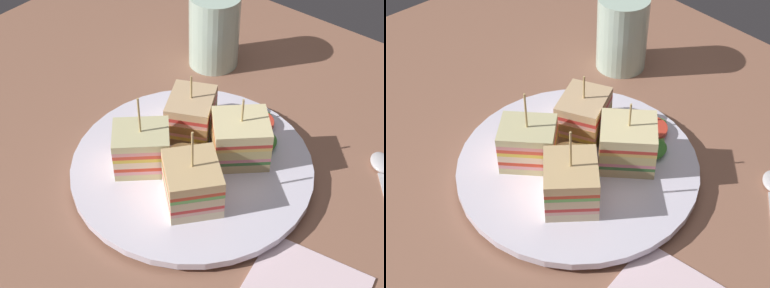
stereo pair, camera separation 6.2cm
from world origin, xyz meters
TOP-DOWN VIEW (x-y plane):
  - ground_plane at (0.00, 0.00)cm, footprint 96.63×81.46cm
  - plate at (0.00, 0.00)cm, footprint 28.29×28.29cm
  - sandwich_wedge_0 at (3.52, 4.41)cm, footprint 8.52×8.49cm
  - sandwich_wedge_1 at (-3.68, 4.28)cm, footprint 7.50×8.01cm
  - sandwich_wedge_2 at (-4.16, -3.82)cm, footprint 8.07×8.01cm
  - sandwich_wedge_3 at (3.62, -4.33)cm, footprint 8.48×8.39cm
  - chip_pile at (0.24, -1.14)cm, footprint 6.76×7.68cm
  - salad_garnish at (2.79, 9.49)cm, footprint 7.42×7.97cm
  - spoon at (17.73, 14.12)cm, footprint 9.69×12.11cm
  - drinking_glass at (-12.23, 19.71)cm, footprint 7.28×7.28cm

SIDE VIEW (x-z plane):
  - ground_plane at x=0.00cm, z-range -1.80..0.00cm
  - spoon at x=17.73cm, z-range -0.10..0.90cm
  - plate at x=0.00cm, z-range 0.18..1.92cm
  - salad_garnish at x=2.79cm, z-range 1.54..3.09cm
  - chip_pile at x=0.24cm, z-range 1.55..4.27cm
  - sandwich_wedge_1 at x=-3.68cm, z-range 0.18..8.44cm
  - sandwich_wedge_2 at x=-4.16cm, z-range -0.57..9.21cm
  - sandwich_wedge_3 at x=3.62cm, z-range -0.60..9.27cm
  - sandwich_wedge_0 at x=3.52cm, z-range 0.21..8.69cm
  - drinking_glass at x=-12.23cm, z-range -0.83..10.04cm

